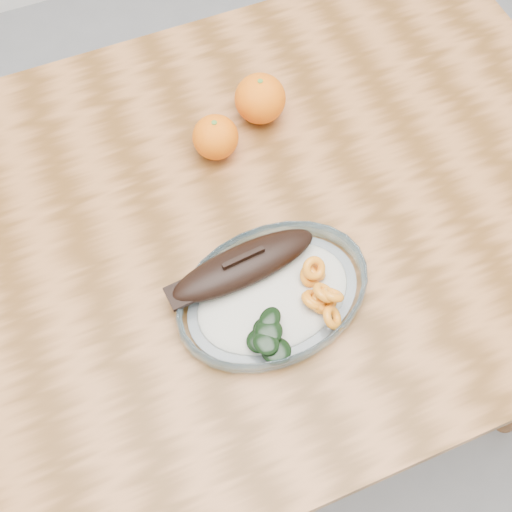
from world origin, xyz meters
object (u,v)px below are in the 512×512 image
plated_meal (272,293)px  dining_table (233,253)px  orange_right (260,99)px  orange_left (215,137)px

plated_meal → dining_table: bearing=86.8°
dining_table → plated_meal: plated_meal is taller
dining_table → plated_meal: bearing=-87.4°
plated_meal → orange_right: 0.32m
plated_meal → orange_left: 0.26m
orange_left → orange_right: (0.09, 0.04, 0.00)m
plated_meal → orange_left: size_ratio=7.66×
plated_meal → orange_left: plated_meal is taller
orange_left → orange_right: orange_right is taller
dining_table → orange_left: 0.18m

